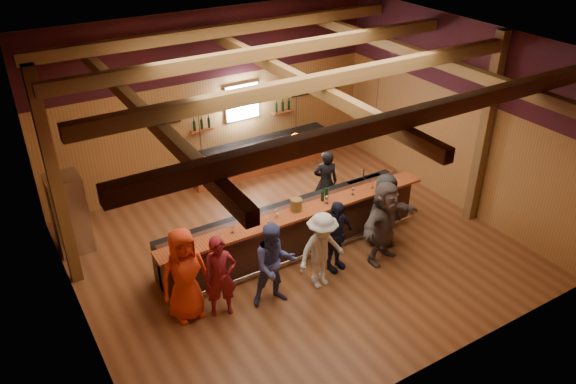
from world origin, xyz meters
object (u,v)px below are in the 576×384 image
customer_orange (185,275)px  customer_denim (274,264)px  stainless_fridge (69,214)px  customer_brown (384,222)px  customer_navy (335,236)px  bottle_a (323,196)px  customer_dark (384,210)px  bar_counter (292,228)px  back_bar_cabinet (261,156)px  bartender (326,182)px  ice_bucket (296,205)px  customer_white (322,251)px  customer_redvest (220,277)px

customer_orange → customer_denim: customer_orange is taller
stainless_fridge → customer_brown: 6.72m
customer_navy → customer_brown: customer_brown is taller
stainless_fridge → customer_navy: (4.47, -3.55, -0.09)m
bottle_a → customer_dark: bearing=-32.0°
customer_denim → bottle_a: 2.23m
bar_counter → back_bar_cabinet: 3.76m
bottle_a → bar_counter: bearing=162.9°
back_bar_cabinet → bottle_a: 3.88m
bartender → bottle_a: bearing=77.0°
customer_navy → ice_bucket: size_ratio=6.08×
bottle_a → customer_brown: bearing=-56.4°
bar_counter → customer_orange: (-2.82, -0.85, 0.42)m
customer_orange → bar_counter: bearing=14.8°
customer_navy → bottle_a: 1.04m
customer_denim → bar_counter: bearing=61.1°
customer_navy → bottle_a: size_ratio=5.01×
back_bar_cabinet → customer_white: customer_white is taller
bar_counter → customer_denim: customer_denim is taller
customer_denim → bartender: size_ratio=1.08×
bar_counter → customer_white: (-0.19, -1.41, 0.31)m
customer_white → customer_brown: bearing=-3.2°
customer_denim → ice_bucket: (1.18, 1.12, 0.36)m
customer_white → customer_navy: 0.62m
customer_navy → bar_counter: bearing=97.2°
back_bar_cabinet → customer_denim: bearing=-116.1°
stainless_fridge → ice_bucket: size_ratio=6.75×
stainless_fridge → customer_denim: (2.88, -3.81, -0.02)m
customer_orange → bottle_a: 3.53m
customer_orange → customer_dark: 4.60m
bartender → ice_bucket: (-1.55, -1.14, 0.43)m
customer_redvest → customer_denim: customer_denim is taller
customer_redvest → bottle_a: size_ratio=5.19×
customer_white → customer_navy: customer_white is taller
ice_bucket → bottle_a: size_ratio=0.82×
bar_counter → customer_brown: size_ratio=3.37×
bartender → ice_bucket: bearing=61.3°
customer_denim → customer_navy: (1.58, 0.26, -0.07)m
customer_redvest → customer_white: customer_redvest is taller
customer_orange → customer_navy: (3.17, -0.25, -0.14)m
customer_redvest → customer_denim: 1.04m
customer_orange → bartender: 4.66m
stainless_fridge → customer_orange: customer_orange is taller
customer_denim → back_bar_cabinet: bearing=77.1°
customer_denim → customer_brown: (2.65, -0.00, 0.05)m
bar_counter → customer_redvest: customer_redvest is taller
bartender → bottle_a: bartender is taller
customer_redvest → bar_counter: bearing=42.0°
bartender → stainless_fridge: bearing=9.4°
stainless_fridge → customer_navy: stainless_fridge is taller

